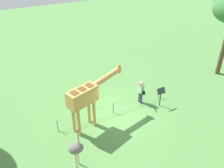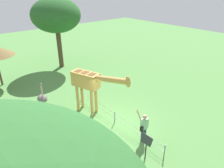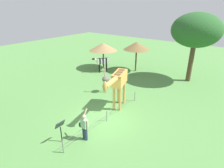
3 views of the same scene
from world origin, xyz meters
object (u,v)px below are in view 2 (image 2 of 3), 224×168
Objects in this scene: ostrich at (42,99)px; info_sign at (146,143)px; visitor at (144,126)px; giraffe at (90,82)px; tree_west at (56,16)px.

ostrich is 1.70× the size of info_sign.
giraffe is at bearing -172.34° from visitor.
tree_west reaches higher than giraffe.
giraffe is at bearing 56.16° from ostrich.
visitor is 0.78× the size of ostrich.
giraffe is 9.26m from tree_west.
giraffe is 3.02m from ostrich.
visitor is at bearing 7.66° from giraffe.
visitor is (3.85, 0.52, -1.19)m from giraffe.
tree_west is at bearing 164.02° from giraffe.
visitor is 1.26m from info_sign.
giraffe is 4.06m from visitor.
giraffe is 2.88× the size of info_sign.
ostrich is at bearing -34.94° from tree_west.
ostrich reaches higher than visitor.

